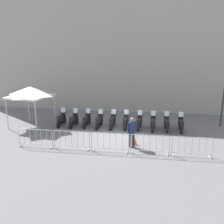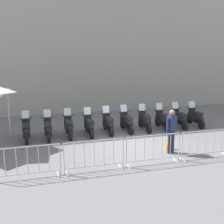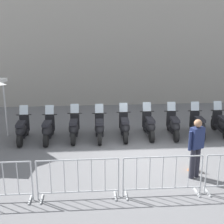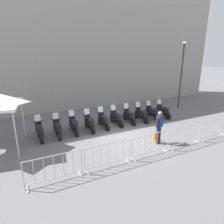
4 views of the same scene
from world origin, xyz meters
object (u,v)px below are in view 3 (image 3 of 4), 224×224
object	(u,v)px
motorcycle_4	(124,127)
motorcycle_7	(198,125)
motorcycle_0	(22,130)
motorcycle_2	(74,128)
barrier_segment_2	(163,176)
motorcycle_6	(174,125)
motorcycle_1	(48,130)
motorcycle_8	(222,124)
motorcycle_3	(99,128)
motorcycle_5	(149,126)
traffic_cone	(194,162)
barrier_segment_1	(78,179)
officer_near_row_end	(196,145)

from	to	relation	value
motorcycle_4	motorcycle_7	distance (m)	2.85
motorcycle_0	motorcycle_4	distance (m)	3.79
motorcycle_2	barrier_segment_2	bearing A→B (deg)	-50.71
motorcycle_6	motorcycle_7	world-z (taller)	same
motorcycle_1	motorcycle_8	xyz separation A→B (m)	(6.55, 1.15, 0.00)
motorcycle_3	motorcycle_5	distance (m)	1.90
motorcycle_2	motorcycle_6	size ratio (longest dim) A/B	1.00
motorcycle_8	traffic_cone	xyz separation A→B (m)	(-1.60, -3.15, -0.18)
motorcycle_5	motorcycle_6	size ratio (longest dim) A/B	1.00
motorcycle_1	motorcycle_7	distance (m)	5.69
motorcycle_7	barrier_segment_1	size ratio (longest dim) A/B	0.86
motorcycle_4	motorcycle_5	xyz separation A→B (m)	(0.93, 0.19, 0.00)
motorcycle_1	traffic_cone	bearing A→B (deg)	-22.01
motorcycle_3	motorcycle_0	bearing A→B (deg)	-171.30
officer_near_row_end	barrier_segment_1	bearing A→B (deg)	-156.39
motorcycle_7	motorcycle_8	world-z (taller)	same
motorcycle_7	barrier_segment_2	distance (m)	4.70
motorcycle_7	traffic_cone	xyz separation A→B (m)	(-0.66, -2.98, -0.18)
motorcycle_5	motorcycle_7	xyz separation A→B (m)	(1.88, 0.23, 0.00)
motorcycle_2	motorcycle_8	bearing A→B (deg)	9.06
traffic_cone	barrier_segment_2	bearing A→B (deg)	-126.13
motorcycle_1	motorcycle_8	distance (m)	6.65
motorcycle_2	motorcycle_7	bearing A→B (deg)	8.79
motorcycle_1	motorcycle_6	bearing A→B (deg)	10.50
motorcycle_4	motorcycle_8	size ratio (longest dim) A/B	1.00
motorcycle_5	traffic_cone	size ratio (longest dim) A/B	3.13
motorcycle_2	motorcycle_4	bearing A→B (deg)	9.24
officer_near_row_end	motorcycle_5	bearing A→B (deg)	110.35
officer_near_row_end	traffic_cone	xyz separation A→B (m)	(0.05, 0.41, -0.71)
motorcycle_0	motorcycle_4	xyz separation A→B (m)	(3.74, 0.66, 0.00)
motorcycle_5	motorcycle_6	xyz separation A→B (m)	(0.94, 0.12, 0.00)
traffic_cone	motorcycle_3	bearing A→B (deg)	142.89
motorcycle_0	barrier_segment_2	size ratio (longest dim) A/B	0.86
motorcycle_3	barrier_segment_2	distance (m)	4.27
motorcycle_3	motorcycle_6	distance (m)	2.85
barrier_segment_2	barrier_segment_1	bearing A→B (deg)	-170.84
motorcycle_0	motorcycle_7	size ratio (longest dim) A/B	1.00
motorcycle_3	motorcycle_6	world-z (taller)	same
motorcycle_6	motorcycle_8	bearing A→B (deg)	8.53
motorcycle_2	motorcycle_6	bearing A→B (deg)	9.33
motorcycle_0	barrier_segment_2	xyz separation A→B (m)	(4.86, -3.31, 0.07)
motorcycle_4	motorcycle_6	xyz separation A→B (m)	(1.87, 0.31, 0.00)
motorcycle_0	motorcycle_2	bearing A→B (deg)	10.65
motorcycle_7	barrier_segment_1	world-z (taller)	motorcycle_7
motorcycle_2	motorcycle_3	bearing A→B (deg)	4.80
motorcycle_1	motorcycle_7	world-z (taller)	same
motorcycle_6	motorcycle_8	xyz separation A→B (m)	(1.88, 0.28, 0.00)
barrier_segment_2	motorcycle_5	bearing A→B (deg)	92.61
motorcycle_7	motorcycle_8	distance (m)	0.95
motorcycle_3	motorcycle_8	size ratio (longest dim) A/B	1.00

